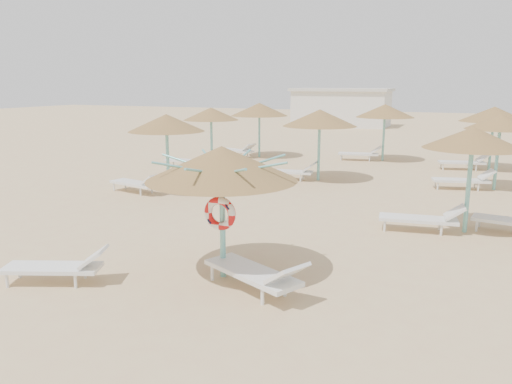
% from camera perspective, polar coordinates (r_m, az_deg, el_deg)
% --- Properties ---
extents(ground, '(120.00, 120.00, 0.00)m').
position_cam_1_polar(ground, '(10.31, -5.41, -8.56)').
color(ground, tan).
rests_on(ground, ground).
extents(main_palapa, '(2.83, 2.83, 2.54)m').
position_cam_1_polar(main_palapa, '(9.25, -3.94, 3.20)').
color(main_palapa, '#6CBCB7').
rests_on(main_palapa, ground).
extents(lounger_main_a, '(1.99, 1.25, 0.70)m').
position_cam_1_polar(lounger_main_a, '(10.08, -21.61, -7.90)').
color(lounger_main_a, silver).
rests_on(lounger_main_a, ground).
extents(lounger_main_b, '(2.23, 1.51, 0.79)m').
position_cam_1_polar(lounger_main_b, '(8.96, 0.14, -9.22)').
color(lounger_main_b, silver).
rests_on(lounger_main_b, ground).
extents(palapa_field, '(19.94, 14.01, 2.72)m').
position_cam_1_polar(palapa_field, '(19.26, 16.35, 7.83)').
color(palapa_field, '#6CBCB7').
rests_on(palapa_field, ground).
extents(service_hut, '(8.40, 4.40, 3.25)m').
position_cam_1_polar(service_hut, '(44.76, 9.73, 9.55)').
color(service_hut, silver).
rests_on(service_hut, ground).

